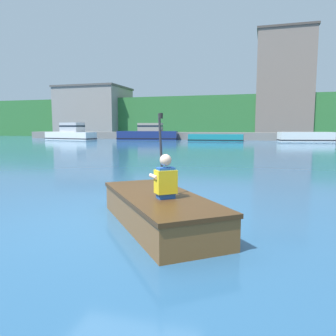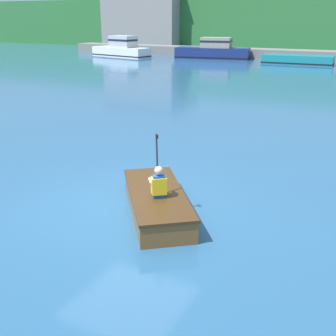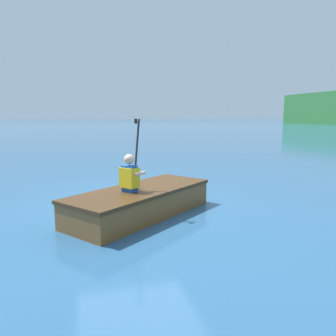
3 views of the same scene
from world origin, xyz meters
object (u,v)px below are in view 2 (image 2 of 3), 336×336
at_px(moored_boat_dock_west_end, 213,51).
at_px(rowboat_foreground, 156,200).
at_px(moored_boat_dock_center_far, 121,49).
at_px(moored_boat_dock_center_near, 297,60).
at_px(person_paddler, 159,183).

xyz_separation_m(moored_boat_dock_west_end, rowboat_foreground, (11.86, -32.86, -0.49)).
distance_m(moored_boat_dock_west_end, moored_boat_dock_center_far, 9.55).
relative_size(moored_boat_dock_center_near, moored_boat_dock_center_far, 0.86).
bearing_deg(moored_boat_dock_center_near, moored_boat_dock_west_end, 170.49).
bearing_deg(person_paddler, moored_boat_dock_center_near, 96.58).
xyz_separation_m(moored_boat_dock_west_end, moored_boat_dock_center_near, (8.40, -1.41, -0.41)).
xyz_separation_m(moored_boat_dock_center_near, person_paddler, (3.66, -31.70, 0.42)).
relative_size(rowboat_foreground, person_paddler, 2.38).
relative_size(moored_boat_dock_center_near, person_paddler, 4.90).
bearing_deg(moored_boat_dock_center_near, rowboat_foreground, -83.72).
relative_size(moored_boat_dock_center_far, person_paddler, 5.69).
bearing_deg(moored_boat_dock_center_far, moored_boat_dock_west_end, 12.70).
height_order(moored_boat_dock_center_near, person_paddler, person_paddler).
xyz_separation_m(moored_boat_dock_center_near, rowboat_foreground, (3.46, -31.45, -0.08)).
bearing_deg(moored_boat_dock_center_far, person_paddler, -55.42).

